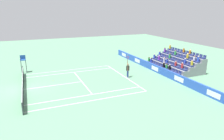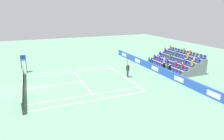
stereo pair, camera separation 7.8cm
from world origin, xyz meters
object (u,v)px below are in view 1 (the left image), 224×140
tennis_net (23,85)px  umpire_chair (23,61)px  tennis_player (128,70)px  loose_tennis_ball (53,81)px

tennis_net → umpire_chair: bearing=-1.2°
tennis_player → umpire_chair: size_ratio=1.22×
tennis_player → loose_tennis_ball: bearing=75.5°
tennis_net → umpire_chair: (6.76, -0.15, 1.03)m
tennis_net → umpire_chair: 6.84m
tennis_net → tennis_player: (-0.65, -12.15, 0.50)m
tennis_net → loose_tennis_ball: tennis_net is taller
tennis_net → tennis_player: 12.17m
tennis_player → umpire_chair: 14.12m
tennis_player → loose_tennis_ball: tennis_player is taller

